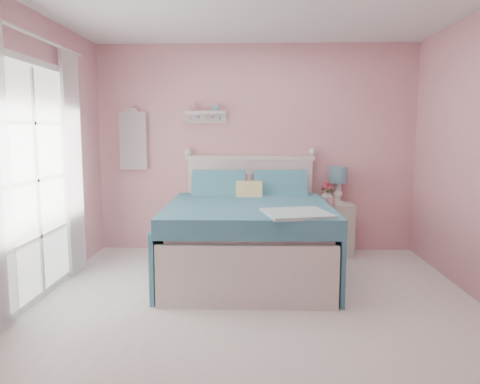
# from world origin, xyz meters

# --- Properties ---
(floor) EXTENTS (4.50, 4.50, 0.00)m
(floor) POSITION_xyz_m (0.00, 0.00, 0.00)
(floor) COLOR silver
(floor) RESTS_ON ground
(room_shell) EXTENTS (4.50, 4.50, 4.50)m
(room_shell) POSITION_xyz_m (0.00, 0.00, 1.58)
(room_shell) COLOR pink
(room_shell) RESTS_ON floor
(bed) EXTENTS (1.69, 2.11, 1.21)m
(bed) POSITION_xyz_m (-0.08, 1.20, 0.41)
(bed) COLOR silver
(bed) RESTS_ON floor
(nightstand) EXTENTS (0.44, 0.44, 0.64)m
(nightstand) POSITION_xyz_m (0.97, 2.01, 0.32)
(nightstand) COLOR beige
(nightstand) RESTS_ON floor
(table_lamp) EXTENTS (0.22, 0.22, 0.45)m
(table_lamp) POSITION_xyz_m (1.02, 2.10, 0.95)
(table_lamp) COLOR white
(table_lamp) RESTS_ON nightstand
(vase) EXTENTS (0.17, 0.17, 0.17)m
(vase) POSITION_xyz_m (0.88, 2.07, 0.73)
(vase) COLOR silver
(vase) RESTS_ON nightstand
(teacup) EXTENTS (0.12, 0.12, 0.08)m
(teacup) POSITION_xyz_m (0.89, 1.84, 0.68)
(teacup) COLOR pink
(teacup) RESTS_ON nightstand
(roses) EXTENTS (0.14, 0.11, 0.12)m
(roses) POSITION_xyz_m (0.88, 2.07, 0.85)
(roses) COLOR #C24256
(roses) RESTS_ON vase
(wall_shelf) EXTENTS (0.50, 0.15, 0.25)m
(wall_shelf) POSITION_xyz_m (-0.63, 2.19, 1.73)
(wall_shelf) COLOR silver
(wall_shelf) RESTS_ON room_shell
(hanging_dress) EXTENTS (0.34, 0.03, 0.72)m
(hanging_dress) POSITION_xyz_m (-1.55, 2.18, 1.40)
(hanging_dress) COLOR white
(hanging_dress) RESTS_ON room_shell
(french_door) EXTENTS (0.04, 1.32, 2.16)m
(french_door) POSITION_xyz_m (-1.97, 0.40, 1.07)
(french_door) COLOR silver
(french_door) RESTS_ON floor
(curtain_far) EXTENTS (0.04, 0.40, 2.32)m
(curtain_far) POSITION_xyz_m (-1.92, 1.14, 1.18)
(curtain_far) COLOR white
(curtain_far) RESTS_ON floor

